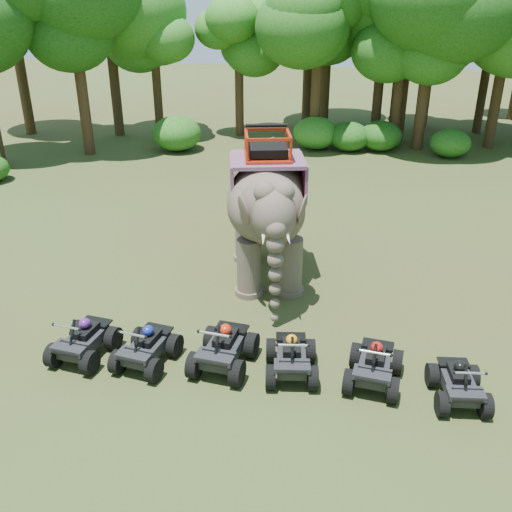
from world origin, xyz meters
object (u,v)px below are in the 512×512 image
object	(u,v)px
atv_1	(146,343)
atv_5	(460,379)
atv_3	(291,352)
atv_0	(83,335)
elephant	(267,207)
atv_4	(375,360)
atv_2	(223,343)

from	to	relation	value
atv_1	atv_5	distance (m)	7.36
atv_1	atv_3	world-z (taller)	atv_3
atv_0	atv_5	size ratio (longest dim) A/B	1.08
elephant	atv_5	distance (m)	7.61
atv_1	atv_3	xyz separation A→B (m)	(3.55, 0.22, 0.00)
atv_4	atv_1	bearing A→B (deg)	-170.57
atv_2	atv_3	size ratio (longest dim) A/B	1.09
atv_2	atv_3	world-z (taller)	atv_2
elephant	atv_4	xyz separation A→B (m)	(3.34, -4.96, -1.73)
atv_3	elephant	bearing A→B (deg)	97.24
atv_0	atv_1	xyz separation A→B (m)	(1.65, -0.00, -0.01)
atv_1	atv_5	bearing A→B (deg)	8.68
atv_0	atv_4	distance (m)	7.15
elephant	atv_3	distance (m)	5.44
atv_4	atv_0	bearing A→B (deg)	-171.15
atv_0	atv_2	world-z (taller)	atv_2
elephant	atv_4	distance (m)	6.22
atv_1	atv_2	world-z (taller)	atv_2
elephant	atv_3	bearing A→B (deg)	-87.52
atv_2	atv_4	world-z (taller)	atv_2
atv_1	atv_2	bearing A→B (deg)	16.41
atv_0	atv_3	bearing A→B (deg)	9.90
atv_3	atv_4	xyz separation A→B (m)	(1.95, 0.01, 0.01)
atv_3	atv_5	xyz separation A→B (m)	(3.81, -0.29, -0.04)
atv_0	atv_2	distance (m)	3.54
atv_1	atv_5	world-z (taller)	atv_1
atv_0	atv_1	distance (m)	1.65
atv_1	atv_3	distance (m)	3.56
atv_2	atv_3	xyz separation A→B (m)	(1.66, -0.02, -0.06)
atv_0	atv_4	world-z (taller)	same
atv_1	elephant	bearing A→B (deg)	76.63
atv_2	atv_5	world-z (taller)	atv_2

